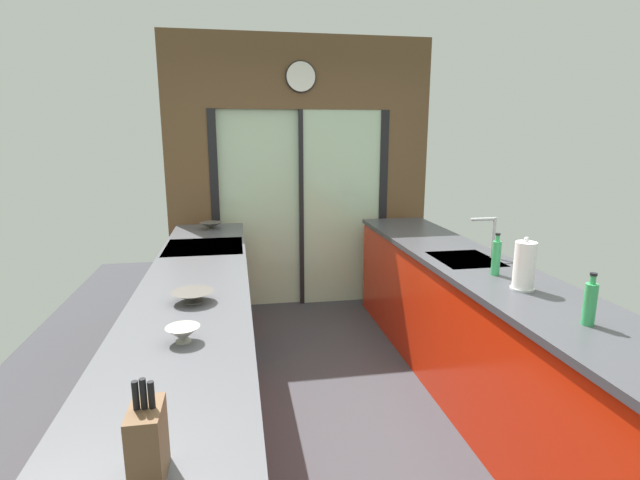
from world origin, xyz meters
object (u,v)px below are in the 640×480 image
(mixing_bowl_far, at_px, (211,226))
(paper_towel_roll, at_px, (524,266))
(soap_bottle_far, at_px, (496,257))
(mixing_bowl_near, at_px, (183,334))
(mixing_bowl_mid, at_px, (193,296))
(knife_block, at_px, (148,442))
(soap_bottle_near, at_px, (590,303))
(oven_range, at_px, (207,304))

(mixing_bowl_far, distance_m, paper_towel_roll, 2.71)
(mixing_bowl_far, relative_size, soap_bottle_far, 0.75)
(mixing_bowl_near, height_order, mixing_bowl_mid, mixing_bowl_near)
(knife_block, distance_m, paper_towel_roll, 2.14)
(mixing_bowl_far, relative_size, paper_towel_roll, 0.66)
(soap_bottle_near, height_order, soap_bottle_far, soap_bottle_far)
(mixing_bowl_near, distance_m, mixing_bowl_far, 2.43)
(soap_bottle_near, distance_m, paper_towel_roll, 0.51)
(oven_range, xyz_separation_m, soap_bottle_near, (1.80, -1.88, 0.57))
(mixing_bowl_mid, relative_size, soap_bottle_near, 0.89)
(oven_range, height_order, mixing_bowl_far, mixing_bowl_far)
(soap_bottle_far, bearing_deg, knife_block, -140.27)
(oven_range, bearing_deg, soap_bottle_near, -46.33)
(mixing_bowl_near, relative_size, paper_towel_roll, 0.47)
(mixing_bowl_far, height_order, soap_bottle_far, soap_bottle_far)
(mixing_bowl_far, xyz_separation_m, soap_bottle_far, (1.78, -1.76, 0.08))
(oven_range, height_order, knife_block, knife_block)
(mixing_bowl_near, relative_size, mixing_bowl_mid, 0.65)
(knife_block, relative_size, paper_towel_roll, 0.91)
(mixing_bowl_near, bearing_deg, mixing_bowl_mid, 90.00)
(mixing_bowl_far, distance_m, knife_block, 3.24)
(soap_bottle_far, xyz_separation_m, paper_towel_roll, (0.00, -0.29, 0.02))
(soap_bottle_near, relative_size, paper_towel_roll, 0.81)
(mixing_bowl_near, height_order, knife_block, knife_block)
(mixing_bowl_mid, relative_size, soap_bottle_far, 0.83)
(mixing_bowl_near, bearing_deg, soap_bottle_near, -4.04)
(soap_bottle_near, bearing_deg, soap_bottle_far, 90.00)
(mixing_bowl_far, bearing_deg, mixing_bowl_near, -90.00)
(knife_block, bearing_deg, soap_bottle_far, 39.73)
(mixing_bowl_near, height_order, paper_towel_roll, paper_towel_roll)
(mixing_bowl_mid, height_order, paper_towel_roll, paper_towel_roll)
(mixing_bowl_far, relative_size, knife_block, 0.73)
(oven_range, distance_m, soap_bottle_near, 2.67)
(mixing_bowl_mid, relative_size, mixing_bowl_far, 1.11)
(oven_range, xyz_separation_m, mixing_bowl_near, (0.02, -1.76, 0.50))
(oven_range, relative_size, soap_bottle_near, 3.78)
(mixing_bowl_near, bearing_deg, knife_block, -90.00)
(soap_bottle_far, bearing_deg, oven_range, 148.82)
(knife_block, bearing_deg, oven_range, 90.41)
(soap_bottle_far, relative_size, paper_towel_roll, 0.87)
(oven_range, xyz_separation_m, mixing_bowl_far, (0.02, 0.67, 0.50))
(mixing_bowl_near, distance_m, knife_block, 0.81)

